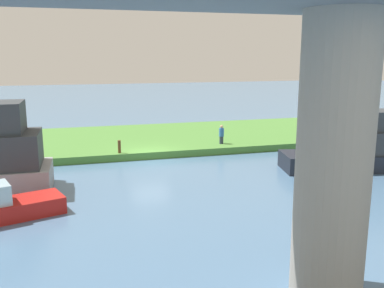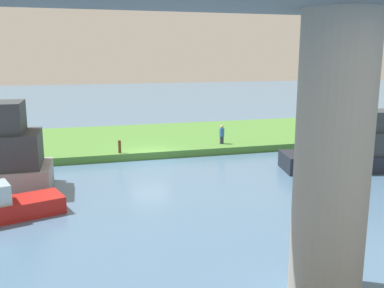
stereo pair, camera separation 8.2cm
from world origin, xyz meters
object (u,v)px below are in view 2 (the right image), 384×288
at_px(houseboat_blue, 351,146).
at_px(skiff_small, 362,143).
at_px(motorboat_red, 0,207).
at_px(bridge_pylon, 332,161).
at_px(mooring_post, 120,147).
at_px(person_on_bank, 222,134).

xyz_separation_m(houseboat_blue, skiff_small, (-3.97, -4.19, -0.88)).
distance_m(motorboat_red, skiff_small, 24.55).
bearing_deg(bridge_pylon, houseboat_blue, -128.38).
xyz_separation_m(mooring_post, skiff_small, (-17.37, 2.00, -0.33)).
bearing_deg(person_on_bank, skiff_small, 162.66).
bearing_deg(mooring_post, houseboat_blue, 155.21).
distance_m(person_on_bank, houseboat_blue, 9.29).
xyz_separation_m(bridge_pylon, motorboat_red, (10.04, -8.87, -3.46)).
distance_m(bridge_pylon, skiff_small, 21.25).
bearing_deg(skiff_small, motorboat_red, 17.15).
relative_size(person_on_bank, houseboat_blue, 0.17).
relative_size(person_on_bank, motorboat_red, 0.27).
relative_size(motorboat_red, skiff_small, 1.02).
distance_m(bridge_pylon, houseboat_blue, 15.43).
bearing_deg(person_on_bank, mooring_post, 7.88).
bearing_deg(bridge_pylon, motorboat_red, -41.47).
bearing_deg(motorboat_red, bridge_pylon, 138.53).
relative_size(mooring_post, motorboat_red, 0.17).
bearing_deg(skiff_small, houseboat_blue, 46.52).
distance_m(mooring_post, motorboat_red, 11.07).
relative_size(bridge_pylon, mooring_post, 9.42).
bearing_deg(bridge_pylon, skiff_small, -129.78).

